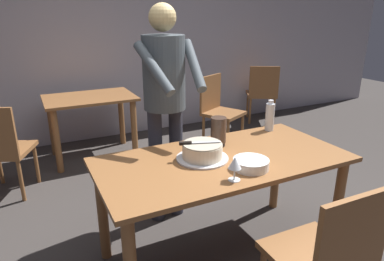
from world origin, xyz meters
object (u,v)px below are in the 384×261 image
(water_bottle, at_px, (270,117))
(chair_near_side, at_px, (326,256))
(hurricane_lamp, at_px, (218,131))
(background_chair_0, at_px, (219,108))
(main_dining_table, at_px, (223,173))
(background_chair_3, at_px, (0,147))
(plate_stack, at_px, (251,164))
(cake_on_platter, at_px, (202,152))
(wine_glass_near, at_px, (235,164))
(background_table, at_px, (91,110))
(background_chair_1, at_px, (262,92))
(person_cutting_cake, at_px, (165,93))
(cake_knife, at_px, (191,143))

(water_bottle, distance_m, chair_near_side, 1.25)
(hurricane_lamp, relative_size, background_chair_0, 0.23)
(main_dining_table, height_order, chair_near_side, chair_near_side)
(water_bottle, relative_size, hurricane_lamp, 1.19)
(main_dining_table, height_order, background_chair_3, background_chair_3)
(main_dining_table, height_order, plate_stack, plate_stack)
(main_dining_table, relative_size, water_bottle, 6.60)
(cake_on_platter, relative_size, wine_glass_near, 2.36)
(hurricane_lamp, bearing_deg, background_table, 104.84)
(water_bottle, bearing_deg, background_chair_0, 73.33)
(background_table, bearing_deg, background_chair_1, 4.75)
(cake_on_platter, xyz_separation_m, person_cutting_cake, (-0.02, 0.57, 0.27))
(background_chair_0, bearing_deg, cake_knife, -125.37)
(cake_knife, bearing_deg, background_table, 96.64)
(background_chair_3, bearing_deg, main_dining_table, -49.39)
(cake_on_platter, bearing_deg, hurricane_lamp, 36.77)
(water_bottle, bearing_deg, hurricane_lamp, -168.51)
(background_chair_0, bearing_deg, person_cutting_cake, -134.34)
(water_bottle, xyz_separation_m, chair_near_side, (-0.48, -1.09, -0.37))
(cake_on_platter, height_order, chair_near_side, chair_near_side)
(water_bottle, distance_m, hurricane_lamp, 0.55)
(chair_near_side, distance_m, background_table, 3.04)
(cake_on_platter, bearing_deg, background_chair_1, 45.65)
(cake_on_platter, relative_size, person_cutting_cake, 0.20)
(plate_stack, xyz_separation_m, background_chair_0, (1.03, 2.11, -0.29))
(background_table, bearing_deg, background_chair_0, -11.26)
(cake_knife, xyz_separation_m, hurricane_lamp, (0.28, 0.14, -0.01))
(main_dining_table, relative_size, background_chair_1, 1.83)
(cake_on_platter, xyz_separation_m, cake_knife, (-0.07, 0.02, 0.06))
(cake_knife, relative_size, chair_near_side, 0.29)
(plate_stack, xyz_separation_m, hurricane_lamp, (0.02, 0.42, 0.08))
(chair_near_side, height_order, background_chair_1, same)
(plate_stack, height_order, background_chair_1, background_chair_1)
(wine_glass_near, xyz_separation_m, background_chair_1, (2.30, 2.72, -0.36))
(chair_near_side, bearing_deg, person_cutting_cake, 101.72)
(cake_knife, bearing_deg, chair_near_side, -68.22)
(background_chair_0, bearing_deg, water_bottle, -106.67)
(main_dining_table, bearing_deg, cake_knife, 161.77)
(plate_stack, xyz_separation_m, background_chair_1, (2.13, 2.63, -0.29))
(background_chair_1, bearing_deg, background_table, -175.25)
(water_bottle, distance_m, background_chair_1, 2.65)
(background_chair_0, bearing_deg, background_chair_1, 25.70)
(cake_knife, bearing_deg, person_cutting_cake, 84.90)
(wine_glass_near, height_order, water_bottle, water_bottle)
(background_chair_1, bearing_deg, main_dining_table, -132.14)
(cake_on_platter, distance_m, person_cutting_cake, 0.64)
(plate_stack, bearing_deg, chair_near_side, -82.63)
(cake_knife, relative_size, hurricane_lamp, 1.25)
(main_dining_table, height_order, person_cutting_cake, person_cutting_cake)
(background_chair_1, xyz_separation_m, background_chair_3, (-3.57, -0.81, 0.00))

